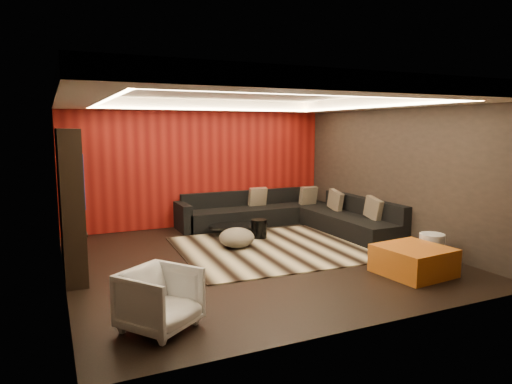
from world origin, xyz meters
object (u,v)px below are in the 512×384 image
coffee_table (239,229)px  orange_ottoman (413,260)px  drum_stool (259,229)px  white_side_table (431,249)px  sectional_sofa (291,216)px  armchair (160,300)px

coffee_table → orange_ottoman: size_ratio=1.29×
coffee_table → drum_stool: drum_stool is taller
white_side_table → sectional_sofa: (-0.77, 3.36, 0.01)m
white_side_table → armchair: size_ratio=0.67×
white_side_table → armchair: bearing=-172.6°
drum_stool → white_side_table: size_ratio=0.74×
drum_stool → sectional_sofa: 1.25m
white_side_table → orange_ottoman: (-0.65, -0.29, -0.04)m
coffee_table → white_side_table: bearing=-56.2°
armchair → white_side_table: bearing=-28.9°
coffee_table → sectional_sofa: 1.37m
drum_stool → orange_ottoman: (1.19, -3.01, 0.01)m
armchair → coffee_table: bearing=20.3°
coffee_table → armchair: (-2.48, -3.75, 0.22)m
coffee_table → drum_stool: (0.27, -0.43, 0.08)m
orange_ottoman → drum_stool: bearing=111.6°
coffee_table → white_side_table: size_ratio=2.47×
drum_stool → white_side_table: (1.84, -2.73, 0.05)m
armchair → sectional_sofa: size_ratio=0.21×
drum_stool → orange_ottoman: size_ratio=0.39×
coffee_table → orange_ottoman: (1.46, -3.44, 0.09)m
drum_stool → sectional_sofa: size_ratio=0.10×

